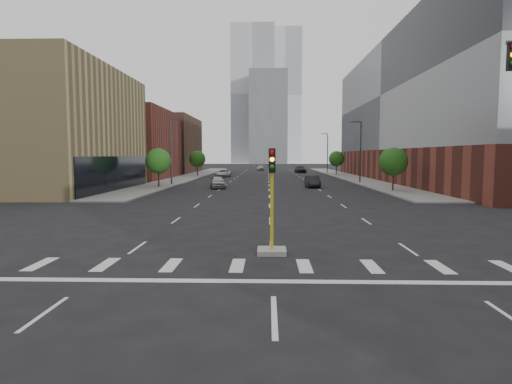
{
  "coord_description": "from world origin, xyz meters",
  "views": [
    {
      "loc": [
        -0.18,
        -8.68,
        4.12
      ],
      "look_at": [
        -0.69,
        10.1,
        2.5
      ],
      "focal_mm": 30.0,
      "sensor_mm": 36.0,
      "label": 1
    }
  ],
  "objects_px": {
    "car_near_left": "(218,182)",
    "car_distant": "(260,168)",
    "car_mid_right": "(312,181)",
    "car_deep_right": "(300,169)",
    "median_traffic_signal": "(272,231)",
    "car_far_left": "(223,173)"
  },
  "relations": [
    {
      "from": "car_near_left",
      "to": "car_distant",
      "type": "bearing_deg",
      "value": 76.14
    },
    {
      "from": "car_mid_right",
      "to": "car_deep_right",
      "type": "distance_m",
      "value": 46.35
    },
    {
      "from": "car_near_left",
      "to": "car_deep_right",
      "type": "xyz_separation_m",
      "value": [
        13.98,
        48.23,
        0.05
      ]
    },
    {
      "from": "median_traffic_signal",
      "to": "car_deep_right",
      "type": "relative_size",
      "value": 0.79
    },
    {
      "from": "car_distant",
      "to": "car_mid_right",
      "type": "bearing_deg",
      "value": -92.05
    },
    {
      "from": "car_far_left",
      "to": "car_mid_right",
      "type": "bearing_deg",
      "value": -55.62
    },
    {
      "from": "car_far_left",
      "to": "car_distant",
      "type": "xyz_separation_m",
      "value": [
        6.52,
        35.16,
        -0.01
      ]
    },
    {
      "from": "car_near_left",
      "to": "car_far_left",
      "type": "relative_size",
      "value": 0.88
    },
    {
      "from": "car_deep_right",
      "to": "car_distant",
      "type": "relative_size",
      "value": 1.37
    },
    {
      "from": "median_traffic_signal",
      "to": "car_mid_right",
      "type": "relative_size",
      "value": 0.94
    },
    {
      "from": "car_far_left",
      "to": "median_traffic_signal",
      "type": "bearing_deg",
      "value": -76.58
    },
    {
      "from": "car_far_left",
      "to": "car_distant",
      "type": "relative_size",
      "value": 1.24
    },
    {
      "from": "car_near_left",
      "to": "car_distant",
      "type": "xyz_separation_m",
      "value": [
        4.28,
        63.08,
        -0.07
      ]
    },
    {
      "from": "car_far_left",
      "to": "car_deep_right",
      "type": "distance_m",
      "value": 26.0
    },
    {
      "from": "car_near_left",
      "to": "car_mid_right",
      "type": "relative_size",
      "value": 0.96
    },
    {
      "from": "median_traffic_signal",
      "to": "car_near_left",
      "type": "xyz_separation_m",
      "value": [
        -6.44,
        35.51,
        -0.21
      ]
    },
    {
      "from": "car_near_left",
      "to": "car_distant",
      "type": "relative_size",
      "value": 1.09
    },
    {
      "from": "median_traffic_signal",
      "to": "car_far_left",
      "type": "xyz_separation_m",
      "value": [
        -8.68,
        63.43,
        -0.27
      ]
    },
    {
      "from": "median_traffic_signal",
      "to": "car_far_left",
      "type": "bearing_deg",
      "value": 97.79
    },
    {
      "from": "median_traffic_signal",
      "to": "car_deep_right",
      "type": "distance_m",
      "value": 84.09
    },
    {
      "from": "median_traffic_signal",
      "to": "car_mid_right",
      "type": "xyz_separation_m",
      "value": [
        5.58,
        37.44,
        -0.2
      ]
    },
    {
      "from": "median_traffic_signal",
      "to": "car_far_left",
      "type": "height_order",
      "value": "median_traffic_signal"
    }
  ]
}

